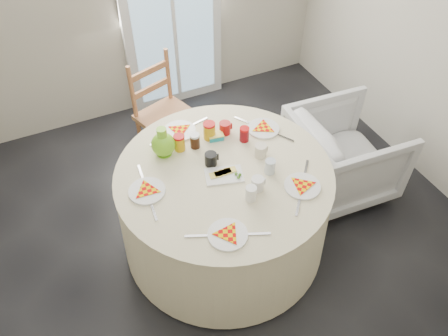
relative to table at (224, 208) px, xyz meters
name	(u,v)px	position (x,y,z in m)	size (l,w,h in m)	color
floor	(220,241)	(-0.04, -0.02, -0.38)	(4.00, 4.00, 0.00)	black
glass_door	(171,7)	(0.36, 1.93, 0.68)	(1.00, 0.08, 2.10)	silver
table	(224,208)	(0.00, 0.00, 0.00)	(1.55, 1.55, 0.79)	beige
wooden_chair	(167,119)	(-0.05, 1.07, 0.09)	(0.45, 0.43, 1.01)	#A87645
armchair	(343,153)	(1.16, 0.10, 0.02)	(0.80, 0.75, 0.82)	silver
place_settings	(224,171)	(0.00, 0.00, 0.40)	(1.31, 1.31, 0.02)	silver
jar_cluster	(211,140)	(0.03, 0.28, 0.45)	(0.53, 0.26, 0.15)	#945C22
butter_tub	(216,137)	(0.09, 0.33, 0.41)	(0.11, 0.08, 0.04)	teal
green_pitcher	(163,143)	(-0.31, 0.34, 0.49)	(0.17, 0.17, 0.22)	#74C71E
cheese_platter	(224,175)	(-0.02, -0.04, 0.40)	(0.25, 0.16, 0.03)	white
mugs_glasses	(242,163)	(0.13, -0.02, 0.44)	(0.64, 0.64, 0.12)	#9A9A9A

